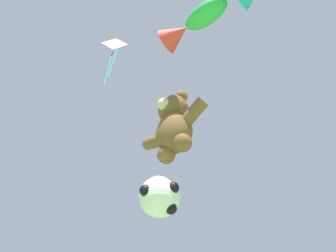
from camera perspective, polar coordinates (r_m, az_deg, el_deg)
The scene contains 4 objects.
teddy_bear_kite at distance 9.85m, azimuth 0.87°, elevation 0.12°, with size 2.24×0.99×2.28m.
soccer_ball_kite at distance 9.13m, azimuth -1.23°, elevation -10.72°, with size 1.11×1.10×1.02m.
fish_kite_emerald at distance 10.37m, azimuth 3.50°, elevation 15.17°, with size 2.02×0.95×0.74m.
diamond_kite at distance 12.66m, azimuth -8.30°, elevation 11.45°, with size 0.61×0.72×2.71m.
Camera 1 is at (3.35, -0.69, 1.59)m, focal length 40.00 mm.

